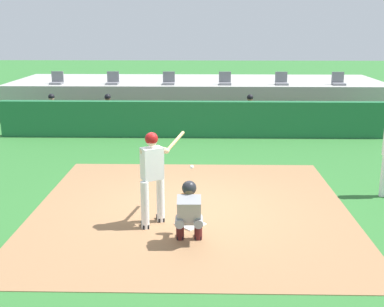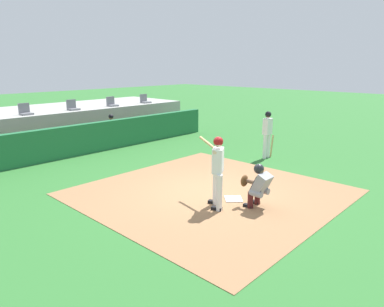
# 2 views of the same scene
# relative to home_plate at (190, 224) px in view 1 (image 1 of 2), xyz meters

# --- Properties ---
(ground_plane) EXTENTS (80.00, 80.00, 0.00)m
(ground_plane) POSITION_rel_home_plate_xyz_m (0.00, 0.80, -0.02)
(ground_plane) COLOR #2D6B2D
(dirt_infield) EXTENTS (6.40, 6.40, 0.01)m
(dirt_infield) POSITION_rel_home_plate_xyz_m (0.00, 0.80, -0.02)
(dirt_infield) COLOR #936B47
(dirt_infield) RESTS_ON ground
(home_plate) EXTENTS (0.62, 0.62, 0.02)m
(home_plate) POSITION_rel_home_plate_xyz_m (0.00, 0.00, 0.00)
(home_plate) COLOR white
(home_plate) RESTS_ON dirt_infield
(batter_at_plate) EXTENTS (0.80, 1.31, 1.80)m
(batter_at_plate) POSITION_rel_home_plate_xyz_m (-0.68, 0.01, 1.01)
(batter_at_plate) COLOR silver
(batter_at_plate) RESTS_ON ground
(catcher_crouched) EXTENTS (0.49, 1.49, 1.13)m
(catcher_crouched) POSITION_rel_home_plate_xyz_m (-0.01, -0.73, 0.59)
(catcher_crouched) COLOR gray
(catcher_crouched) RESTS_ON ground
(dugout_wall) EXTENTS (13.00, 0.30, 1.20)m
(dugout_wall) POSITION_rel_home_plate_xyz_m (0.00, 7.30, 0.58)
(dugout_wall) COLOR #1E6638
(dugout_wall) RESTS_ON ground
(dugout_bench) EXTENTS (11.80, 0.44, 0.45)m
(dugout_bench) POSITION_rel_home_plate_xyz_m (0.00, 8.30, 0.20)
(dugout_bench) COLOR olive
(dugout_bench) RESTS_ON ground
(dugout_player_0) EXTENTS (0.49, 0.70, 1.30)m
(dugout_player_0) POSITION_rel_home_plate_xyz_m (-5.08, 8.14, 0.65)
(dugout_player_0) COLOR #939399
(dugout_player_0) RESTS_ON ground
(dugout_player_1) EXTENTS (0.49, 0.70, 1.30)m
(dugout_player_1) POSITION_rel_home_plate_xyz_m (-3.10, 8.14, 0.65)
(dugout_player_1) COLOR #939399
(dugout_player_1) RESTS_ON ground
(dugout_player_2) EXTENTS (0.49, 0.70, 1.30)m
(dugout_player_2) POSITION_rel_home_plate_xyz_m (1.88, 8.14, 0.65)
(dugout_player_2) COLOR #939399
(dugout_player_2) RESTS_ON ground
(stands_platform) EXTENTS (15.00, 4.40, 1.40)m
(stands_platform) POSITION_rel_home_plate_xyz_m (0.00, 11.70, 0.68)
(stands_platform) COLOR #9E9E99
(stands_platform) RESTS_ON ground
(stadium_seat_0) EXTENTS (0.46, 0.46, 0.48)m
(stadium_seat_0) POSITION_rel_home_plate_xyz_m (-5.42, 10.18, 1.51)
(stadium_seat_0) COLOR slate
(stadium_seat_0) RESTS_ON stands_platform
(stadium_seat_1) EXTENTS (0.46, 0.46, 0.48)m
(stadium_seat_1) POSITION_rel_home_plate_xyz_m (-3.25, 10.18, 1.51)
(stadium_seat_1) COLOR slate
(stadium_seat_1) RESTS_ON stands_platform
(stadium_seat_2) EXTENTS (0.46, 0.46, 0.48)m
(stadium_seat_2) POSITION_rel_home_plate_xyz_m (-1.08, 10.18, 1.51)
(stadium_seat_2) COLOR slate
(stadium_seat_2) RESTS_ON stands_platform
(stadium_seat_3) EXTENTS (0.46, 0.46, 0.48)m
(stadium_seat_3) POSITION_rel_home_plate_xyz_m (1.08, 10.18, 1.51)
(stadium_seat_3) COLOR slate
(stadium_seat_3) RESTS_ON stands_platform
(stadium_seat_4) EXTENTS (0.46, 0.46, 0.48)m
(stadium_seat_4) POSITION_rel_home_plate_xyz_m (3.25, 10.18, 1.51)
(stadium_seat_4) COLOR slate
(stadium_seat_4) RESTS_ON stands_platform
(stadium_seat_5) EXTENTS (0.46, 0.46, 0.48)m
(stadium_seat_5) POSITION_rel_home_plate_xyz_m (5.42, 10.18, 1.51)
(stadium_seat_5) COLOR slate
(stadium_seat_5) RESTS_ON stands_platform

